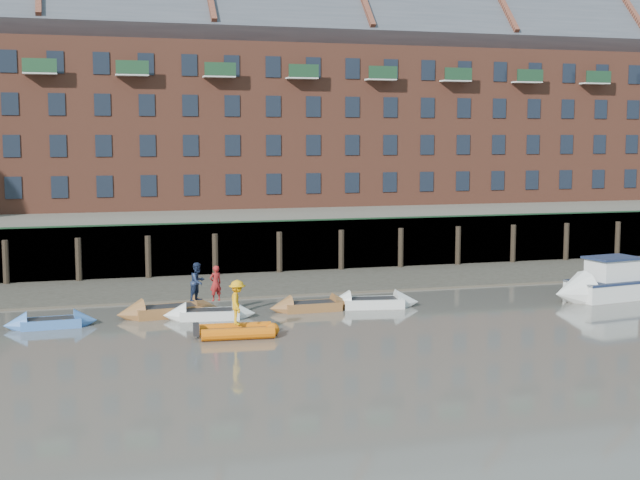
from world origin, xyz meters
name	(u,v)px	position (x,y,z in m)	size (l,w,h in m)	color
ground	(360,361)	(0.00, 0.00, 0.00)	(220.00, 220.00, 0.00)	#5B564E
foreshore	(261,285)	(0.00, 18.00, 0.00)	(110.00, 8.00, 0.50)	#3D382F
mud_band	(274,295)	(0.00, 14.60, 0.00)	(110.00, 1.60, 0.10)	#4C4336
river_wall	(246,248)	(0.00, 22.38, 1.59)	(110.00, 1.23, 3.30)	#2D2A26
bank_terrace	(211,226)	(0.00, 36.00, 1.60)	(110.00, 28.00, 3.20)	#5E594D
apartment_terrace	(207,78)	(0.00, 36.99, 12.82)	(80.60, 15.56, 20.98)	brown
rowboat_1	(51,323)	(-11.40, 9.36, 0.21)	(4.08, 1.37, 1.17)	#3C6CB8
rowboat_2	(169,311)	(-6.07, 10.40, 0.25)	(5.05, 2.06, 1.42)	brown
rowboat_3	(209,314)	(-4.30, 9.29, 0.22)	(4.41, 1.81, 1.24)	silver
rowboat_4	(312,306)	(0.82, 9.86, 0.22)	(4.27, 1.29, 1.24)	brown
rowboat_5	(373,303)	(3.94, 9.82, 0.24)	(4.78, 2.04, 1.34)	silver
rib_tender	(240,331)	(-3.64, 5.20, 0.25)	(3.42, 1.81, 0.58)	#D35C08
motor_launch	(601,286)	(16.11, 8.63, 0.72)	(7.08, 3.28, 2.81)	silver
person_rower_a	(216,283)	(-4.00, 9.28, 1.67)	(0.61, 0.40, 1.66)	maroon
person_rower_b	(198,282)	(-4.79, 9.54, 1.74)	(0.88, 0.68, 1.80)	#19233F
person_rib_crew	(237,302)	(-3.73, 5.22, 1.49)	(1.22, 0.70, 1.89)	orange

